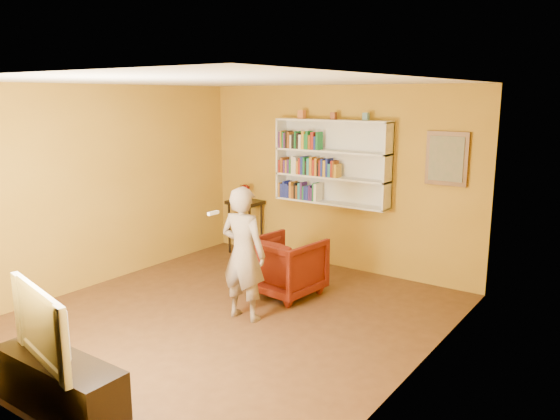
# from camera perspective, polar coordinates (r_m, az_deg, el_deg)

# --- Properties ---
(room_shell) EXTENTS (5.30, 5.80, 2.88)m
(room_shell) POSITION_cam_1_polar(r_m,az_deg,el_deg) (6.20, -5.68, -2.52)
(room_shell) COLOR #4A2E17
(room_shell) RESTS_ON ground
(bookshelf) EXTENTS (1.80, 0.29, 1.23)m
(bookshelf) POSITION_cam_1_polar(r_m,az_deg,el_deg) (8.04, 5.61, 4.99)
(bookshelf) COLOR white
(bookshelf) RESTS_ON room_shell
(books_row_lower) EXTENTS (0.68, 0.18, 0.27)m
(books_row_lower) POSITION_cam_1_polar(r_m,az_deg,el_deg) (8.28, 2.10, 1.99)
(books_row_lower) COLOR #B47724
(books_row_lower) RESTS_ON bookshelf
(books_row_middle) EXTENTS (1.01, 0.19, 0.27)m
(books_row_middle) POSITION_cam_1_polar(r_m,az_deg,el_deg) (8.14, 3.09, 4.53)
(books_row_middle) COLOR maroon
(books_row_middle) RESTS_ON bookshelf
(books_row_upper) EXTENTS (0.70, 0.19, 0.27)m
(books_row_upper) POSITION_cam_1_polar(r_m,az_deg,el_deg) (8.18, 2.14, 7.26)
(books_row_upper) COLOR #482369
(books_row_upper) RESTS_ON bookshelf
(ornament_left) EXTENTS (0.09, 0.09, 0.12)m
(ornament_left) POSITION_cam_1_polar(r_m,az_deg,el_deg) (8.21, 2.28, 9.95)
(ornament_left) COLOR #C56D38
(ornament_left) RESTS_ON bookshelf
(ornament_centre) EXTENTS (0.08, 0.08, 0.10)m
(ornament_centre) POSITION_cam_1_polar(r_m,az_deg,el_deg) (7.92, 5.62, 9.76)
(ornament_centre) COLOR brown
(ornament_centre) RESTS_ON bookshelf
(ornament_right) EXTENTS (0.08, 0.08, 0.11)m
(ornament_right) POSITION_cam_1_polar(r_m,az_deg,el_deg) (7.68, 8.97, 9.62)
(ornament_right) COLOR slate
(ornament_right) RESTS_ON bookshelf
(framed_painting) EXTENTS (0.55, 0.05, 0.70)m
(framed_painting) POSITION_cam_1_polar(r_m,az_deg,el_deg) (7.39, 17.03, 5.15)
(framed_painting) COLOR brown
(framed_painting) RESTS_ON room_shell
(console_table) EXTENTS (0.53, 0.41, 0.87)m
(console_table) POSITION_cam_1_polar(r_m,az_deg,el_deg) (8.91, -3.66, 0.02)
(console_table) COLOR black
(console_table) RESTS_ON ground
(ruby_lustre) EXTENTS (0.17, 0.16, 0.27)m
(ruby_lustre) POSITION_cam_1_polar(r_m,az_deg,el_deg) (8.85, -3.69, 2.20)
(ruby_lustre) COLOR maroon
(ruby_lustre) RESTS_ON console_table
(armchair) EXTENTS (0.90, 0.92, 0.77)m
(armchair) POSITION_cam_1_polar(r_m,az_deg,el_deg) (7.12, 0.63, -5.85)
(armchair) COLOR #4C0B05
(armchair) RESTS_ON ground
(person) EXTENTS (0.60, 0.42, 1.56)m
(person) POSITION_cam_1_polar(r_m,az_deg,el_deg) (6.26, -3.85, -4.57)
(person) COLOR #7C6B5B
(person) RESTS_ON ground
(game_remote) EXTENTS (0.04, 0.15, 0.04)m
(game_remote) POSITION_cam_1_polar(r_m,az_deg,el_deg) (6.02, -6.99, -0.31)
(game_remote) COLOR white
(game_remote) RESTS_ON person
(tv_cabinet) EXTENTS (1.31, 0.39, 0.47)m
(tv_cabinet) POSITION_cam_1_polar(r_m,az_deg,el_deg) (5.01, -22.04, -16.59)
(tv_cabinet) COLOR black
(tv_cabinet) RESTS_ON ground
(television) EXTENTS (1.09, 0.38, 0.63)m
(television) POSITION_cam_1_polar(r_m,az_deg,el_deg) (4.78, -22.55, -10.79)
(television) COLOR black
(television) RESTS_ON tv_cabinet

